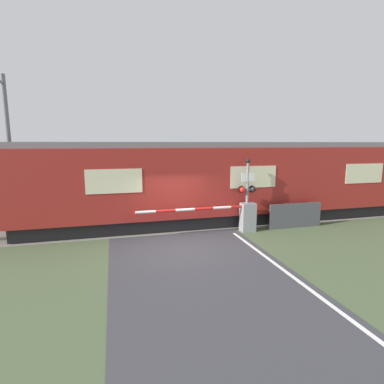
# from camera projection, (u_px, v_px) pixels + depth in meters

# --- Properties ---
(ground_plane) EXTENTS (80.00, 80.00, 0.00)m
(ground_plane) POSITION_uv_depth(u_px,v_px,m) (184.00, 247.00, 10.82)
(ground_plane) COLOR #475638
(track_bed) EXTENTS (36.00, 3.20, 0.13)m
(track_bed) POSITION_uv_depth(u_px,v_px,m) (168.00, 224.00, 13.81)
(track_bed) COLOR slate
(track_bed) RESTS_ON ground_plane
(train) EXTENTS (21.03, 3.19, 3.74)m
(train) POSITION_uv_depth(u_px,v_px,m) (238.00, 181.00, 14.37)
(train) COLOR black
(train) RESTS_ON ground_plane
(crossing_barrier) EXTENTS (5.07, 0.44, 1.21)m
(crossing_barrier) POSITION_uv_depth(u_px,v_px,m) (240.00, 216.00, 12.53)
(crossing_barrier) COLOR gray
(crossing_barrier) RESTS_ON ground_plane
(signal_post) EXTENTS (0.79, 0.26, 3.07)m
(signal_post) POSITION_uv_depth(u_px,v_px,m) (247.00, 190.00, 12.47)
(signal_post) COLOR gray
(signal_post) RESTS_ON ground_plane
(catenary_pole) EXTENTS (0.20, 1.90, 6.73)m
(catenary_pole) POSITION_uv_depth(u_px,v_px,m) (9.00, 147.00, 13.71)
(catenary_pole) COLOR slate
(catenary_pole) RESTS_ON ground_plane
(roadside_fence) EXTENTS (2.52, 0.06, 1.10)m
(roadside_fence) POSITION_uv_depth(u_px,v_px,m) (295.00, 216.00, 13.15)
(roadside_fence) COLOR #4C4C51
(roadside_fence) RESTS_ON ground_plane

